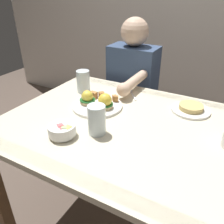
{
  "coord_description": "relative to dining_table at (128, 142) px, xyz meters",
  "views": [
    {
      "loc": [
        0.38,
        -0.86,
        1.32
      ],
      "look_at": [
        -0.09,
        0.0,
        0.78
      ],
      "focal_mm": 37.09,
      "sensor_mm": 36.0,
      "label": 1
    }
  ],
  "objects": [
    {
      "name": "dining_table",
      "position": [
        0.0,
        0.0,
        0.0
      ],
      "size": [
        1.2,
        0.9,
        0.74
      ],
      "color": "beige",
      "rests_on": "ground_plane"
    },
    {
      "name": "ground_plane",
      "position": [
        0.0,
        0.0,
        -0.63
      ],
      "size": [
        6.0,
        6.0,
        0.0
      ],
      "primitive_type": "plane",
      "color": "brown"
    },
    {
      "name": "water_glass_near",
      "position": [
        -0.09,
        -0.14,
        0.17
      ],
      "size": [
        0.08,
        0.08,
        0.13
      ],
      "color": "silver",
      "rests_on": "dining_table"
    },
    {
      "name": "eggs_benedict_plate",
      "position": [
        -0.22,
        0.08,
        0.13
      ],
      "size": [
        0.27,
        0.27,
        0.09
      ],
      "color": "white",
      "rests_on": "dining_table"
    },
    {
      "name": "water_glass_far",
      "position": [
        -0.4,
        0.21,
        0.16
      ],
      "size": [
        0.08,
        0.08,
        0.13
      ],
      "color": "silver",
      "rests_on": "dining_table"
    },
    {
      "name": "fork",
      "position": [
        -0.12,
        0.32,
        0.11
      ],
      "size": [
        0.11,
        0.13,
        0.0
      ],
      "color": "silver",
      "rests_on": "dining_table"
    },
    {
      "name": "fruit_bowl",
      "position": [
        -0.21,
        -0.23,
        0.14
      ],
      "size": [
        0.12,
        0.12,
        0.06
      ],
      "color": "white",
      "rests_on": "dining_table"
    },
    {
      "name": "diner_person",
      "position": [
        -0.26,
        0.6,
        0.02
      ],
      "size": [
        0.34,
        0.54,
        1.14
      ],
      "color": "#33333D",
      "rests_on": "ground_plane"
    },
    {
      "name": "side_plate",
      "position": [
        0.23,
        0.27,
        0.12
      ],
      "size": [
        0.2,
        0.2,
        0.04
      ],
      "color": "white",
      "rests_on": "dining_table"
    }
  ]
}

